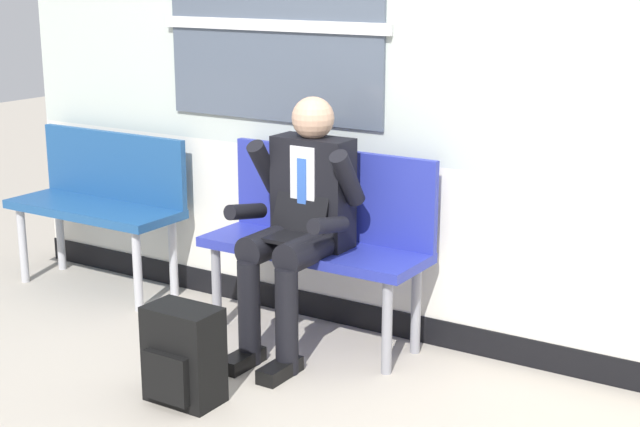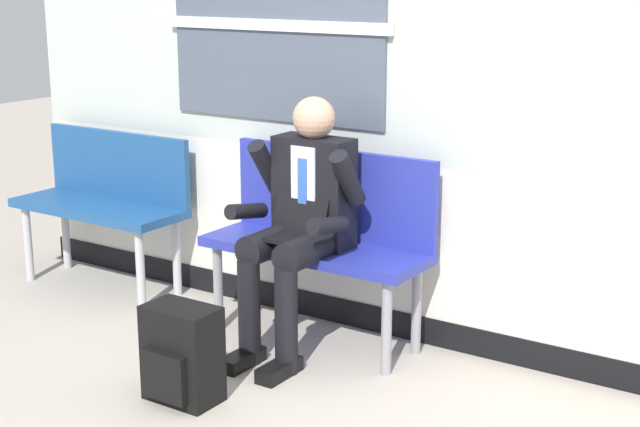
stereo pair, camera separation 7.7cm
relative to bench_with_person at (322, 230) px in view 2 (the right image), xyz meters
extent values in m
plane|color=#B2A899|center=(0.34, -0.35, -0.58)|extent=(18.00, 18.00, 0.00)
cube|color=silver|center=(0.34, 0.27, -0.04)|extent=(5.12, 0.12, 0.79)
cube|color=black|center=(0.34, 0.27, -0.51)|extent=(5.12, 0.14, 0.14)
cube|color=#4C5666|center=(-0.44, 0.20, 1.00)|extent=(1.35, 0.02, 1.01)
cube|color=silver|center=(-0.44, 0.19, 1.00)|extent=(1.43, 0.03, 0.06)
cube|color=#28339E|center=(0.00, -0.08, -0.09)|extent=(1.18, 0.42, 0.05)
cube|color=#28339E|center=(0.00, 0.10, 0.17)|extent=(1.18, 0.04, 0.46)
cylinder|color=gray|center=(-0.51, -0.23, -0.34)|extent=(0.05, 0.05, 0.47)
cylinder|color=gray|center=(-0.51, 0.07, -0.34)|extent=(0.05, 0.05, 0.47)
cylinder|color=gray|center=(0.51, -0.23, -0.34)|extent=(0.05, 0.05, 0.47)
cylinder|color=gray|center=(0.51, 0.07, -0.34)|extent=(0.05, 0.05, 0.47)
cube|color=navy|center=(-1.55, -0.08, -0.09)|extent=(1.10, 0.42, 0.05)
cube|color=navy|center=(-1.55, 0.10, 0.14)|extent=(1.10, 0.04, 0.41)
cylinder|color=#B7B7BC|center=(-2.02, -0.23, -0.34)|extent=(0.05, 0.05, 0.47)
cylinder|color=#B7B7BC|center=(-2.02, 0.07, -0.34)|extent=(0.05, 0.05, 0.47)
cylinder|color=#B7B7BC|center=(-1.07, -0.23, -0.34)|extent=(0.05, 0.05, 0.47)
cylinder|color=#B7B7BC|center=(-1.07, 0.07, -0.34)|extent=(0.05, 0.05, 0.47)
cylinder|color=black|center=(-0.11, -0.29, -0.02)|extent=(0.15, 0.40, 0.15)
cylinder|color=black|center=(-0.11, -0.48, -0.32)|extent=(0.11, 0.11, 0.52)
cube|color=black|center=(-0.11, -0.54, -0.54)|extent=(0.10, 0.26, 0.07)
cylinder|color=black|center=(0.11, -0.29, -0.02)|extent=(0.15, 0.40, 0.15)
cylinder|color=black|center=(0.11, -0.48, -0.32)|extent=(0.11, 0.11, 0.52)
cube|color=black|center=(0.11, -0.54, -0.54)|extent=(0.10, 0.26, 0.07)
cube|color=black|center=(0.00, -0.08, 0.21)|extent=(0.40, 0.18, 0.55)
cube|color=silver|center=(0.00, -0.17, 0.26)|extent=(0.14, 0.01, 0.38)
cube|color=blue|center=(0.00, -0.18, 0.23)|extent=(0.05, 0.01, 0.33)
sphere|color=tan|center=(0.00, -0.08, 0.58)|extent=(0.21, 0.21, 0.21)
cylinder|color=black|center=(-0.24, -0.15, 0.32)|extent=(0.09, 0.25, 0.30)
cylinder|color=black|center=(-0.24, -0.32, 0.13)|extent=(0.08, 0.27, 0.12)
cylinder|color=black|center=(0.24, -0.15, 0.32)|extent=(0.09, 0.25, 0.30)
cylinder|color=black|center=(0.24, -0.32, 0.13)|extent=(0.08, 0.27, 0.12)
cube|color=black|center=(0.00, -0.32, 0.04)|extent=(0.30, 0.22, 0.02)
cube|color=black|center=(0.00, -0.19, 0.15)|extent=(0.30, 0.08, 0.21)
cube|color=black|center=(-0.10, -0.97, -0.36)|extent=(0.33, 0.20, 0.44)
cube|color=black|center=(-0.10, -1.09, -0.43)|extent=(0.23, 0.04, 0.22)
camera|label=1|loc=(2.49, -3.91, 1.29)|focal=53.04mm
camera|label=2|loc=(2.55, -3.87, 1.29)|focal=53.04mm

